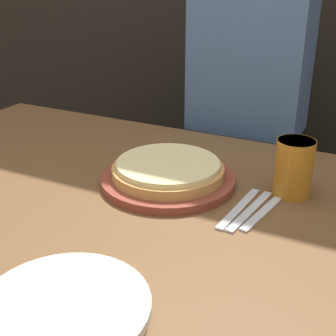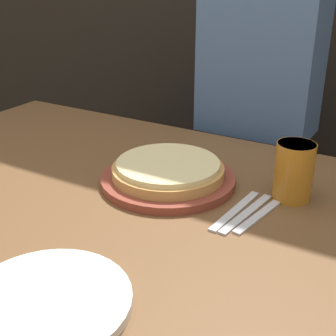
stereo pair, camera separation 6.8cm
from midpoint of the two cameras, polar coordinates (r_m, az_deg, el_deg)
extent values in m
cube|color=brown|center=(1.25, -7.18, -18.67)|extent=(1.48, 1.01, 0.71)
cylinder|color=brown|center=(1.11, -1.74, -1.43)|extent=(0.32, 0.32, 0.02)
cylinder|color=tan|center=(1.11, -1.75, -0.40)|extent=(0.27, 0.27, 0.02)
cylinder|color=beige|center=(1.10, -1.77, 0.45)|extent=(0.24, 0.24, 0.01)
cylinder|color=#B7701E|center=(1.07, 13.34, -0.02)|extent=(0.09, 0.09, 0.13)
cylinder|color=white|center=(1.05, 13.63, 2.86)|extent=(0.08, 0.08, 0.02)
cylinder|color=white|center=(0.76, -15.22, -16.19)|extent=(0.27, 0.27, 0.02)
cube|color=silver|center=(1.01, 6.74, -4.94)|extent=(0.03, 0.20, 0.00)
cube|color=silver|center=(1.00, 8.08, -5.24)|extent=(0.04, 0.20, 0.00)
cube|color=silver|center=(1.00, 9.44, -5.53)|extent=(0.05, 0.17, 0.00)
cube|color=#33333D|center=(1.71, 7.53, -6.20)|extent=(0.28, 0.20, 0.69)
cube|color=#4C6B99|center=(1.51, 8.69, 12.37)|extent=(0.36, 0.20, 0.42)
camera|label=1|loc=(0.03, -91.76, -0.79)|focal=50.00mm
camera|label=2|loc=(0.03, 88.24, 0.79)|focal=50.00mm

